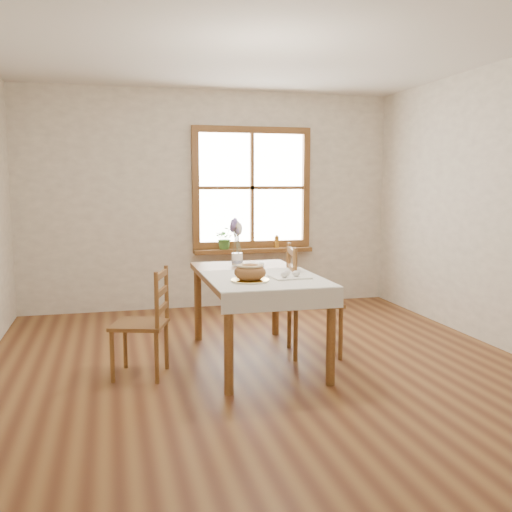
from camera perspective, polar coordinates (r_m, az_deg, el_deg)
The scene contains 18 objects.
ground at distance 4.72m, azimuth 0.92°, elevation -11.36°, with size 5.00×5.00×0.00m, color brown.
room_walls at distance 4.48m, azimuth 0.96°, elevation 9.81°, with size 4.60×5.10×2.65m.
window at distance 6.99m, azimuth -0.42°, elevation 6.84°, with size 1.46×0.08×1.46m.
window_sill at distance 6.97m, azimuth -0.28°, elevation 0.58°, with size 1.46×0.20×0.05m.
dining_table at distance 4.84m, azimuth -0.00°, elevation -2.76°, with size 0.90×1.60×0.75m.
table_linen at distance 4.53m, azimuth 0.95°, elevation -2.30°, with size 0.91×0.99×0.01m, color silver.
chair_left at distance 4.58m, azimuth -11.57°, elevation -6.53°, with size 0.40×0.42×0.86m, color brown, non-canonical shape.
chair_right at distance 5.06m, azimuth 5.87°, elevation -4.40°, with size 0.45×0.48×0.97m, color brown, non-canonical shape.
bread_plate at distance 4.39m, azimuth -0.60°, elevation -2.46°, with size 0.29×0.29×0.02m, color white.
bread_loaf at distance 4.37m, azimuth -0.60°, elevation -1.49°, with size 0.25×0.25×0.14m, color brown.
egg_napkin at distance 4.56m, azimuth 3.39°, elevation -2.09°, with size 0.29×0.25×0.01m, color silver.
eggs at distance 4.56m, azimuth 3.39°, elevation -1.70°, with size 0.23×0.20×0.05m, color white, non-canonical shape.
salt_shaker at distance 4.79m, azimuth 0.53°, elevation -1.14°, with size 0.05×0.05×0.09m, color white.
pepper_shaker at distance 4.87m, azimuth 0.49°, elevation -1.06°, with size 0.04×0.04×0.08m, color white.
flower_vase at distance 5.24m, azimuth -1.90°, elevation -0.40°, with size 0.10×0.10×0.11m, color white.
lavender_bouquet at distance 5.22m, azimuth -1.91°, elevation 2.07°, with size 0.18×0.18×0.34m, color #735FA9, non-canonical shape.
potted_plant at distance 6.88m, azimuth -3.11°, elevation 1.56°, with size 0.24×0.27×0.21m, color #41752F.
amber_bottle at distance 7.04m, azimuth 2.09°, elevation 1.49°, with size 0.06×0.06×0.16m, color #B27520.
Camera 1 is at (-1.18, -4.31, 1.52)m, focal length 40.00 mm.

